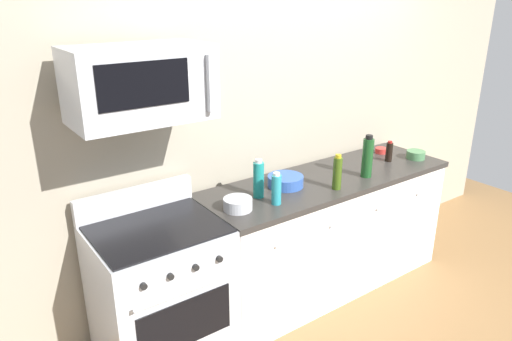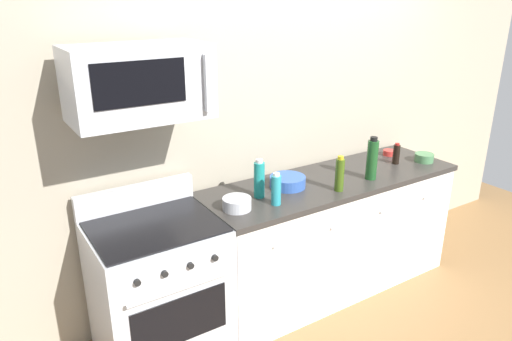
{
  "view_description": "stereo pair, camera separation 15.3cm",
  "coord_description": "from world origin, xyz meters",
  "views": [
    {
      "loc": [
        -2.35,
        -2.35,
        2.2
      ],
      "look_at": [
        -0.71,
        -0.05,
        1.14
      ],
      "focal_mm": 33.29,
      "sensor_mm": 36.0,
      "label": 1
    },
    {
      "loc": [
        -2.23,
        -2.43,
        2.2
      ],
      "look_at": [
        -0.71,
        -0.05,
        1.14
      ],
      "focal_mm": 33.29,
      "sensor_mm": 36.0,
      "label": 2
    }
  ],
  "objects": [
    {
      "name": "bottle_soy_sauce_dark",
      "position": [
        0.63,
        -0.02,
        1.0
      ],
      "size": [
        0.05,
        0.05,
        0.17
      ],
      "color": "black",
      "rests_on": "countertop_slab"
    },
    {
      "name": "back_wall",
      "position": [
        0.0,
        0.41,
        1.35
      ],
      "size": [
        5.12,
        0.1,
        2.7
      ],
      "primitive_type": "cube",
      "color": "#9E937F",
      "rests_on": "ground_plane"
    },
    {
      "name": "counter_unit",
      "position": [
        0.0,
        -0.0,
        0.46
      ],
      "size": [
        2.03,
        0.66,
        0.92
      ],
      "color": "white",
      "rests_on": "ground_plane"
    },
    {
      "name": "bowl_red_small",
      "position": [
        0.75,
        0.15,
        0.94
      ],
      "size": [
        0.1,
        0.1,
        0.04
      ],
      "color": "#B72D28",
      "rests_on": "countertop_slab"
    },
    {
      "name": "bottle_wine_green",
      "position": [
        0.23,
        -0.15,
        1.07
      ],
      "size": [
        0.08,
        0.08,
        0.32
      ],
      "color": "#19471E",
      "rests_on": "countertop_slab"
    },
    {
      "name": "ground_plane",
      "position": [
        0.0,
        0.0,
        0.0
      ],
      "size": [
        6.15,
        6.15,
        0.0
      ],
      "primitive_type": "plane",
      "color": "olive"
    },
    {
      "name": "range_oven",
      "position": [
        -1.39,
        0.0,
        0.47
      ],
      "size": [
        0.76,
        0.69,
        1.07
      ],
      "color": "#B7BABF",
      "rests_on": "ground_plane"
    },
    {
      "name": "bottle_dish_soap",
      "position": [
        -0.62,
        -0.15,
        1.02
      ],
      "size": [
        0.06,
        0.06,
        0.22
      ],
      "color": "teal",
      "rests_on": "countertop_slab"
    },
    {
      "name": "bottle_sparkling_teal",
      "position": [
        -0.64,
        0.01,
        1.05
      ],
      "size": [
        0.07,
        0.07,
        0.27
      ],
      "color": "#197F7A",
      "rests_on": "countertop_slab"
    },
    {
      "name": "microwave",
      "position": [
        -1.39,
        0.05,
        1.75
      ],
      "size": [
        0.74,
        0.44,
        0.4
      ],
      "color": "#B7BABF"
    },
    {
      "name": "bowl_blue_mixing",
      "position": [
        -0.38,
        0.05,
        0.96
      ],
      "size": [
        0.25,
        0.25,
        0.08
      ],
      "color": "#2D519E",
      "rests_on": "countertop_slab"
    },
    {
      "name": "bowl_steel_prep",
      "position": [
        -0.87,
        -0.08,
        0.96
      ],
      "size": [
        0.18,
        0.18,
        0.08
      ],
      "color": "#B2B5BA",
      "rests_on": "countertop_slab"
    },
    {
      "name": "bowl_green_glaze",
      "position": [
        0.87,
        -0.11,
        0.95
      ],
      "size": [
        0.15,
        0.15,
        0.07
      ],
      "color": "#477A4C",
      "rests_on": "countertop_slab"
    },
    {
      "name": "bottle_olive_oil",
      "position": [
        -0.12,
        -0.2,
        1.04
      ],
      "size": [
        0.06,
        0.06,
        0.25
      ],
      "color": "#385114",
      "rests_on": "countertop_slab"
    }
  ]
}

